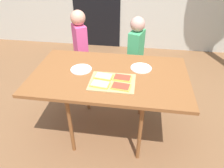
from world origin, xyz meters
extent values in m
plane|color=brown|center=(0.00, 0.00, 0.00)|extent=(16.00, 16.00, 0.00)
cube|color=brown|center=(0.00, 0.00, 0.73)|extent=(1.47, 0.87, 0.03)
cylinder|color=brown|center=(-0.33, -0.33, 0.36)|extent=(0.04, 0.04, 0.72)
cylinder|color=brown|center=(0.33, -0.33, 0.36)|extent=(0.04, 0.04, 0.72)
cylinder|color=brown|center=(-0.33, 0.33, 0.36)|extent=(0.04, 0.04, 0.72)
cylinder|color=brown|center=(0.33, 0.33, 0.36)|extent=(0.04, 0.04, 0.72)
cube|color=tan|center=(0.05, -0.14, 0.75)|extent=(0.40, 0.30, 0.01)
cube|color=gold|center=(-0.05, -0.21, 0.77)|extent=(0.17, 0.12, 0.01)
cube|color=#FBD195|center=(-0.05, -0.21, 0.78)|extent=(0.16, 0.11, 0.00)
cube|color=gold|center=(0.13, -0.08, 0.77)|extent=(0.17, 0.12, 0.01)
cube|color=#B83B28|center=(0.13, -0.08, 0.78)|extent=(0.15, 0.10, 0.00)
cube|color=gold|center=(-0.04, -0.08, 0.77)|extent=(0.17, 0.12, 0.01)
cube|color=#FBD195|center=(-0.04, -0.08, 0.78)|extent=(0.16, 0.11, 0.00)
cube|color=gold|center=(0.13, -0.22, 0.77)|extent=(0.17, 0.12, 0.01)
cube|color=#B83B28|center=(0.13, -0.22, 0.78)|extent=(0.15, 0.11, 0.00)
cylinder|color=white|center=(0.29, 0.15, 0.75)|extent=(0.20, 0.20, 0.01)
cylinder|color=white|center=(-0.29, 0.04, 0.75)|extent=(0.20, 0.20, 0.01)
cylinder|color=#2B2234|center=(-0.56, 0.89, 0.25)|extent=(0.09, 0.09, 0.50)
cylinder|color=#2B2234|center=(-0.48, 0.77, 0.25)|extent=(0.09, 0.09, 0.50)
cube|color=#E54C8C|center=(-0.52, 0.83, 0.70)|extent=(0.25, 0.28, 0.42)
sphere|color=tan|center=(-0.52, 0.83, 1.01)|extent=(0.19, 0.19, 0.19)
cylinder|color=#333148|center=(0.24, 0.80, 0.26)|extent=(0.09, 0.09, 0.53)
cylinder|color=#333148|center=(0.20, 0.67, 0.26)|extent=(0.09, 0.09, 0.53)
cube|color=#3FA566|center=(0.22, 0.73, 0.72)|extent=(0.20, 0.27, 0.38)
sphere|color=tan|center=(0.22, 0.73, 0.99)|extent=(0.17, 0.17, 0.17)
camera|label=1|loc=(0.26, -1.63, 1.77)|focal=33.15mm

